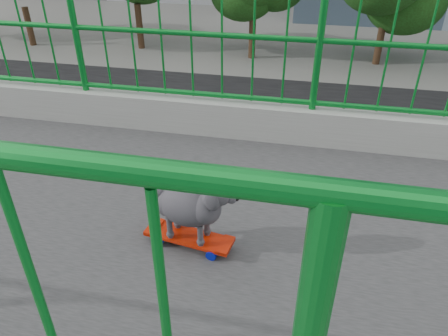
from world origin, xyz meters
TOP-DOWN VIEW (x-y plane):
  - road at (-13.00, 0.00)m, footprint 18.00×90.00m
  - railing at (0.00, 0.00)m, footprint 3.00×24.00m
  - skateboard at (0.06, -0.64)m, footprint 0.23×0.54m
  - poodle at (0.06, -0.61)m, footprint 0.27×0.52m
  - car_0 at (-6.00, -3.95)m, footprint 1.76×4.39m

SIDE VIEW (x-z plane):
  - road at x=-13.00m, z-range 0.00..0.02m
  - car_0 at x=-6.00m, z-range 0.00..1.49m
  - skateboard at x=0.06m, z-range 7.02..7.09m
  - railing at x=0.00m, z-range 6.50..7.92m
  - poodle at x=0.06m, z-range 7.09..7.52m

